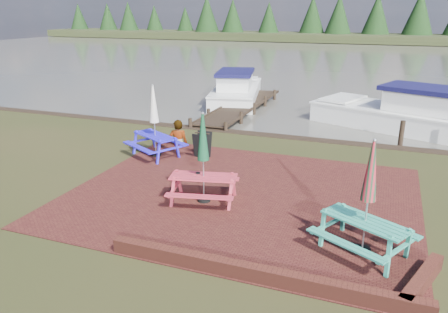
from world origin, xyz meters
name	(u,v)px	position (x,y,z in m)	size (l,w,h in m)	color
ground	(229,211)	(0.00, 0.00, 0.00)	(120.00, 120.00, 0.00)	black
paving	(242,195)	(0.00, 1.00, 0.01)	(9.00, 7.50, 0.02)	#3D1513
brick_wall	(294,276)	(2.15, -2.42, 0.15)	(6.21, 1.79, 0.30)	#4C1E16
water	(356,60)	(0.00, 37.00, 0.00)	(120.00, 60.00, 0.02)	#4B4A41
far_treeline	(374,20)	(0.00, 66.00, 3.28)	(120.00, 10.00, 8.10)	black
picnic_table_teal	(366,215)	(3.23, -0.87, 0.84)	(2.25, 2.17, 2.40)	teal
picnic_table_red	(203,172)	(-0.79, 0.28, 0.82)	(1.98, 1.84, 2.34)	#AB2C3B
picnic_table_blue	(155,132)	(-3.80, 3.16, 0.84)	(2.26, 2.18, 2.40)	#261CD7
chalkboard	(202,145)	(-2.25, 3.56, 0.44)	(0.53, 0.50, 0.86)	black
jetty	(241,106)	(-3.50, 11.28, 0.11)	(1.76, 9.08, 1.00)	black
boat_jetty	(236,91)	(-4.58, 13.74, 0.40)	(3.83, 7.21, 1.99)	silver
boat_near	(409,116)	(4.30, 10.58, 0.43)	(8.27, 5.35, 2.11)	silver
person	(178,120)	(-3.61, 4.48, 0.96)	(0.70, 0.46, 1.92)	gray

